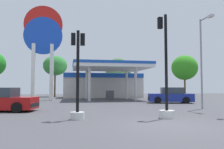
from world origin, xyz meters
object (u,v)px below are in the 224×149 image
object	(u,v)px
traffic_signal_1	(78,85)
tree_1	(55,66)
station_pole_sign	(43,40)
tree_2	(118,71)
traffic_signal_0	(166,89)
car_1	(171,96)
car_0	(1,101)
tree_3	(185,68)
corner_streetlamp	(203,53)

from	to	relation	value
traffic_signal_1	tree_1	bearing A→B (deg)	95.84
station_pole_sign	tree_2	xyz separation A→B (m)	(11.36, 11.69, -2.58)
traffic_signal_0	tree_2	size ratio (longest dim) A/B	0.77
car_1	tree_1	xyz separation A→B (m)	(-11.86, 17.59, 4.37)
car_0	traffic_signal_0	world-z (taller)	traffic_signal_0
car_0	traffic_signal_1	world-z (taller)	traffic_signal_1
tree_2	tree_3	distance (m)	12.64
station_pole_sign	car_1	world-z (taller)	station_pole_sign
tree_1	corner_streetlamp	xyz separation A→B (m)	(11.39, -23.81, -1.22)
car_0	car_1	world-z (taller)	car_1
traffic_signal_0	tree_2	distance (m)	28.72
car_0	traffic_signal_0	bearing A→B (deg)	-28.39
corner_streetlamp	car_1	bearing A→B (deg)	85.66
station_pole_sign	traffic_signal_0	world-z (taller)	station_pole_sign
car_1	traffic_signal_0	bearing A→B (deg)	-116.09
traffic_signal_0	corner_streetlamp	world-z (taller)	corner_streetlamp
traffic_signal_0	traffic_signal_1	size ratio (longest dim) A/B	1.22
tree_1	traffic_signal_0	bearing A→B (deg)	-75.78
car_1	tree_3	xyz separation A→B (m)	(11.42, 18.37, 4.48)
traffic_signal_0	corner_streetlamp	xyz separation A→B (m)	(4.40, 3.74, 2.43)
car_1	traffic_signal_0	xyz separation A→B (m)	(-4.88, -9.96, 0.72)
car_1	traffic_signal_0	size ratio (longest dim) A/B	0.88
station_pole_sign	tree_1	size ratio (longest dim) A/B	1.65
traffic_signal_0	car_0	bearing A→B (deg)	151.61
car_1	tree_2	size ratio (longest dim) A/B	0.67
station_pole_sign	corner_streetlamp	world-z (taller)	station_pole_sign
traffic_signal_0	tree_1	bearing A→B (deg)	104.22
station_pole_sign	traffic_signal_1	bearing A→B (deg)	-77.94
tree_1	station_pole_sign	bearing A→B (deg)	-93.64
corner_streetlamp	car_0	bearing A→B (deg)	175.80
tree_2	corner_streetlamp	distance (m)	24.61
traffic_signal_1	tree_3	distance (m)	34.84
car_1	corner_streetlamp	world-z (taller)	corner_streetlamp
tree_1	tree_3	distance (m)	23.29
corner_streetlamp	traffic_signal_1	bearing A→B (deg)	-158.78
tree_2	car_0	bearing A→B (deg)	-117.64
car_0	station_pole_sign	bearing A→B (deg)	85.14
traffic_signal_0	tree_1	distance (m)	28.66
tree_1	tree_2	size ratio (longest dim) A/B	1.01
station_pole_sign	tree_3	xyz separation A→B (m)	(23.97, 11.69, -1.76)
car_0	tree_3	distance (m)	34.69
car_0	traffic_signal_1	bearing A→B (deg)	-43.81
car_1	car_0	bearing A→B (deg)	-158.81
station_pole_sign	car_0	bearing A→B (deg)	-94.86
traffic_signal_1	tree_1	xyz separation A→B (m)	(-2.78, 27.16, 3.47)
traffic_signal_1	tree_1	distance (m)	27.52
car_0	tree_3	size ratio (longest dim) A/B	0.58
car_0	traffic_signal_1	size ratio (longest dim) A/B	1.04
station_pole_sign	tree_3	bearing A→B (deg)	25.99
station_pole_sign	traffic_signal_0	xyz separation A→B (m)	(7.68, -16.65, -5.53)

